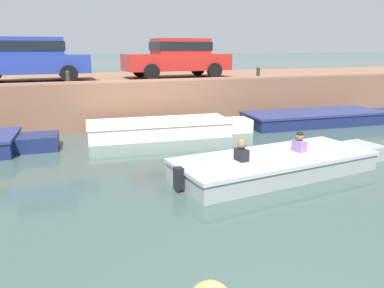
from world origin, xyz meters
The scene contains 10 objects.
ground_plane centered at (0.00, 5.69, 0.00)m, with size 400.00×400.00×0.00m, color #384C47.
far_quay_wall centered at (0.00, 14.38, 0.83)m, with size 60.00×6.00×1.66m, color brown.
far_wall_coping centered at (0.00, 11.50, 1.70)m, with size 60.00×0.24×0.08m, color #9F6C52.
boat_moored_central_cream centered at (1.31, 9.92, 0.26)m, with size 5.57×1.95×0.53m.
boat_moored_east_navy centered at (7.40, 9.82, 0.24)m, with size 6.46×2.16×0.49m.
motorboat_passing centered at (2.79, 5.34, 0.23)m, with size 5.84×2.37×0.93m.
car_left_inner_blue centered at (-2.75, 12.98, 2.50)m, with size 4.13×2.08×1.54m.
car_centre_red centered at (2.75, 12.98, 2.50)m, with size 4.28×2.01×1.54m.
mooring_bollard_mid centered at (-1.59, 11.63, 1.90)m, with size 0.15×0.15×0.45m.
mooring_bollard_east centered at (5.68, 11.63, 1.90)m, with size 0.15×0.15×0.45m.
Camera 1 is at (-2.05, -1.75, 2.82)m, focal length 35.00 mm.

